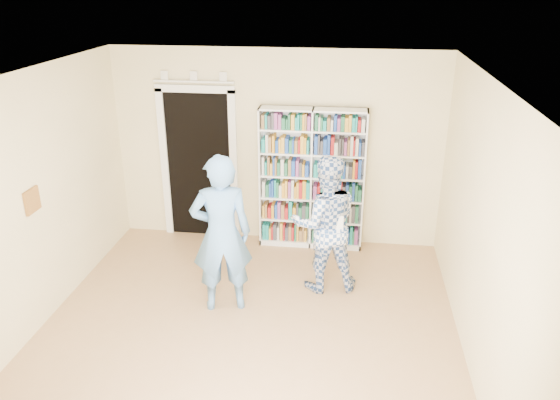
{
  "coord_description": "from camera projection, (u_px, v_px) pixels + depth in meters",
  "views": [
    {
      "loc": [
        0.99,
        -4.61,
        3.55
      ],
      "look_at": [
        0.26,
        0.9,
        1.26
      ],
      "focal_mm": 35.0,
      "sensor_mm": 36.0,
      "label": 1
    }
  ],
  "objects": [
    {
      "name": "paper_sheet",
      "position": [
        335.0,
        227.0,
        6.2
      ],
      "size": [
        0.19,
        0.03,
        0.27
      ],
      "primitive_type": "cube",
      "rotation": [
        0.0,
        0.0,
        0.14
      ],
      "color": "white",
      "rests_on": "man_plaid"
    },
    {
      "name": "bookshelf",
      "position": [
        312.0,
        179.0,
        7.41
      ],
      "size": [
        1.43,
        0.27,
        1.96
      ],
      "rotation": [
        0.0,
        0.0,
        -0.14
      ],
      "color": "white",
      "rests_on": "floor"
    },
    {
      "name": "man_plaid",
      "position": [
        325.0,
        224.0,
        6.42
      ],
      "size": [
        0.93,
        0.8,
        1.69
      ],
      "primitive_type": "imported",
      "rotation": [
        0.0,
        0.0,
        3.35
      ],
      "color": "#2D4E8B",
      "rests_on": "floor"
    },
    {
      "name": "doorway",
      "position": [
        199.0,
        158.0,
        7.66
      ],
      "size": [
        1.1,
        0.08,
        2.43
      ],
      "color": "black",
      "rests_on": "floor"
    },
    {
      "name": "floor",
      "position": [
        244.0,
        342.0,
        5.71
      ],
      "size": [
        5.0,
        5.0,
        0.0
      ],
      "primitive_type": "plane",
      "color": "#A97D51",
      "rests_on": "ground"
    },
    {
      "name": "wall_back",
      "position": [
        276.0,
        149.0,
        7.48
      ],
      "size": [
        4.5,
        0.0,
        4.5
      ],
      "primitive_type": "plane",
      "rotation": [
        1.57,
        0.0,
        0.0
      ],
      "color": "beige",
      "rests_on": "floor"
    },
    {
      "name": "ceiling",
      "position": [
        236.0,
        83.0,
        4.67
      ],
      "size": [
        5.0,
        5.0,
        0.0
      ],
      "primitive_type": "plane",
      "rotation": [
        3.14,
        0.0,
        0.0
      ],
      "color": "white",
      "rests_on": "wall_back"
    },
    {
      "name": "man_blue",
      "position": [
        221.0,
        234.0,
        5.98
      ],
      "size": [
        0.77,
        0.61,
        1.84
      ],
      "primitive_type": "imported",
      "rotation": [
        0.0,
        0.0,
        3.42
      ],
      "color": "#5A8DC8",
      "rests_on": "floor"
    },
    {
      "name": "wall_left",
      "position": [
        20.0,
        213.0,
        5.46
      ],
      "size": [
        0.0,
        5.0,
        5.0
      ],
      "primitive_type": "plane",
      "rotation": [
        1.57,
        0.0,
        1.57
      ],
      "color": "beige",
      "rests_on": "floor"
    },
    {
      "name": "wall_right",
      "position": [
        485.0,
        239.0,
        4.92
      ],
      "size": [
        0.0,
        5.0,
        5.0
      ],
      "primitive_type": "plane",
      "rotation": [
        1.57,
        0.0,
        -1.57
      ],
      "color": "beige",
      "rests_on": "floor"
    },
    {
      "name": "wall_art",
      "position": [
        32.0,
        201.0,
        5.63
      ],
      "size": [
        0.03,
        0.25,
        0.25
      ],
      "primitive_type": "cube",
      "color": "brown",
      "rests_on": "wall_left"
    }
  ]
}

